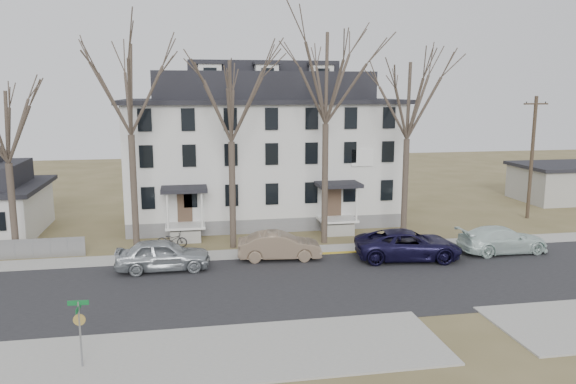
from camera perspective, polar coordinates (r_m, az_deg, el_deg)
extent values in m
plane|color=brown|center=(28.02, 6.58, -10.48)|extent=(120.00, 120.00, 0.00)
cube|color=#27272A|center=(29.82, 5.46, -9.16)|extent=(120.00, 10.00, 0.04)
cube|color=#A09F97|center=(35.35, 2.82, -6.00)|extent=(120.00, 2.00, 0.08)
cube|color=#A09F97|center=(22.35, -10.25, -16.18)|extent=(20.00, 5.00, 0.08)
cube|color=gold|center=(35.97, 10.97, -5.89)|extent=(14.00, 0.25, 0.06)
cube|color=slate|center=(44.43, -2.61, -1.95)|extent=(20.00, 10.00, 1.00)
cube|color=silver|center=(43.70, -2.66, 3.83)|extent=(20.00, 10.00, 8.00)
cube|color=black|center=(43.43, -2.71, 9.21)|extent=(20.80, 10.80, 0.30)
cube|color=black|center=(43.43, -2.72, 10.73)|extent=(16.00, 7.00, 2.00)
cube|color=black|center=(43.46, -2.74, 12.57)|extent=(11.00, 4.50, 0.80)
cube|color=white|center=(38.13, -10.39, -3.39)|extent=(2.60, 2.00, 0.16)
cube|color=white|center=(39.49, 5.04, -2.79)|extent=(2.60, 2.00, 0.16)
cube|color=white|center=(40.16, 7.56, 3.47)|extent=(1.60, 0.08, 1.20)
cube|color=#A09F97|center=(56.91, 26.25, 0.72)|extent=(8.00, 6.00, 3.00)
cube|color=black|center=(56.68, 26.39, 2.41)|extent=(8.50, 6.50, 0.30)
cylinder|color=#473B31|center=(35.55, -15.36, -0.24)|extent=(0.40, 0.40, 7.28)
cylinder|color=#473B31|center=(35.55, -5.67, -0.34)|extent=(0.40, 0.40, 6.76)
cylinder|color=#473B31|center=(36.42, 3.77, 0.77)|extent=(0.40, 0.40, 7.80)
cylinder|color=#473B31|center=(38.20, 11.79, 0.23)|extent=(0.40, 0.40, 6.76)
cylinder|color=#473B31|center=(36.99, -26.16, -1.76)|extent=(0.40, 0.40, 5.72)
cylinder|color=#3D3023|center=(47.33, 23.52, 3.17)|extent=(0.28, 0.28, 9.50)
cube|color=#3D3023|center=(47.06, 23.89, 8.19)|extent=(2.00, 0.12, 0.12)
imported|color=#A2AAAE|center=(32.08, -12.58, -6.30)|extent=(5.18, 2.10, 1.76)
imported|color=#7A6650|center=(33.33, -0.88, -5.55)|extent=(5.05, 2.16, 1.62)
imported|color=black|center=(34.09, 12.11, -5.32)|extent=(6.59, 3.71, 1.74)
imported|color=silver|center=(37.10, 20.96, -4.60)|extent=(5.63, 2.43, 1.62)
imported|color=black|center=(36.63, -11.69, -4.80)|extent=(2.01, 1.04, 1.01)
cylinder|color=gray|center=(21.99, -20.34, -13.48)|extent=(0.07, 0.07, 2.55)
cube|color=#0C5926|center=(21.54, -20.55, -10.50)|extent=(0.73, 0.03, 0.18)
cube|color=#0C5926|center=(21.62, -20.51, -11.00)|extent=(0.03, 0.73, 0.18)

